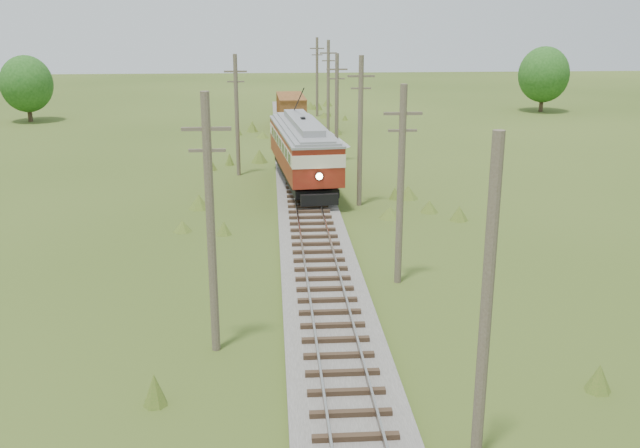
{
  "coord_description": "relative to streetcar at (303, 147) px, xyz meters",
  "views": [
    {
      "loc": [
        -2.15,
        -10.96,
        11.41
      ],
      "look_at": [
        0.0,
        19.68,
        2.24
      ],
      "focal_mm": 40.0,
      "sensor_mm": 36.0,
      "label": 1
    }
  ],
  "objects": [
    {
      "name": "railbed_main",
      "position": [
        -0.0,
        -1.64,
        -2.63
      ],
      "size": [
        3.6,
        96.0,
        0.57
      ],
      "color": "#605B54",
      "rests_on": "ground"
    },
    {
      "name": "streetcar",
      "position": [
        0.0,
        0.0,
        0.0
      ],
      "size": [
        4.35,
        13.67,
        6.19
      ],
      "rotation": [
        0.0,
        0.0,
        0.09
      ],
      "color": "black",
      "rests_on": "ground"
    },
    {
      "name": "gondola",
      "position": [
        -0.0,
        26.1,
        -0.8
      ],
      "size": [
        2.89,
        8.23,
        2.71
      ],
      "rotation": [
        0.0,
        0.0,
        0.03
      ],
      "color": "black",
      "rests_on": "ground"
    },
    {
      "name": "gravel_pile",
      "position": [
        3.33,
        16.03,
        -2.27
      ],
      "size": [
        3.25,
        3.44,
        1.18
      ],
      "color": "gray",
      "rests_on": "ground"
    },
    {
      "name": "utility_pole_r_1",
      "position": [
        3.1,
        -30.64,
        1.57
      ],
      "size": [
        0.3,
        0.3,
        8.8
      ],
      "color": "brown",
      "rests_on": "ground"
    },
    {
      "name": "utility_pole_r_2",
      "position": [
        3.3,
        -17.64,
        1.6
      ],
      "size": [
        1.6,
        0.3,
        8.6
      ],
      "color": "brown",
      "rests_on": "ground"
    },
    {
      "name": "utility_pole_r_3",
      "position": [
        3.2,
        -4.64,
        1.8
      ],
      "size": [
        1.6,
        0.3,
        9.0
      ],
      "color": "brown",
      "rests_on": "ground"
    },
    {
      "name": "utility_pole_r_4",
      "position": [
        3.0,
        8.36,
        1.5
      ],
      "size": [
        1.6,
        0.3,
        8.4
      ],
      "color": "brown",
      "rests_on": "ground"
    },
    {
      "name": "utility_pole_r_5",
      "position": [
        3.4,
        21.36,
        1.75
      ],
      "size": [
        1.6,
        0.3,
        8.9
      ],
      "color": "brown",
      "rests_on": "ground"
    },
    {
      "name": "utility_pole_r_6",
      "position": [
        3.2,
        34.36,
        1.65
      ],
      "size": [
        1.6,
        0.3,
        8.7
      ],
      "color": "brown",
      "rests_on": "ground"
    },
    {
      "name": "utility_pole_l_a",
      "position": [
        -4.2,
        -23.64,
        1.8
      ],
      "size": [
        1.6,
        0.3,
        9.0
      ],
      "color": "brown",
      "rests_on": "ground"
    },
    {
      "name": "utility_pole_l_b",
      "position": [
        -4.5,
        4.36,
        1.6
      ],
      "size": [
        1.6,
        0.3,
        8.6
      ],
      "color": "brown",
      "rests_on": "ground"
    },
    {
      "name": "tree_mid_a",
      "position": [
        -28.0,
        32.36,
        1.19
      ],
      "size": [
        5.46,
        5.46,
        7.03
      ],
      "color": "#38281C",
      "rests_on": "ground"
    },
    {
      "name": "tree_mid_b",
      "position": [
        30.0,
        36.36,
        1.5
      ],
      "size": [
        5.88,
        5.88,
        7.57
      ],
      "color": "#38281C",
      "rests_on": "ground"
    }
  ]
}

